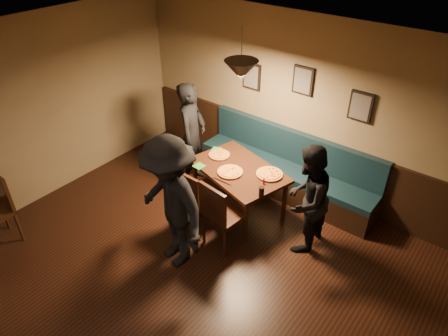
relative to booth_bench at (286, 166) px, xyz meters
name	(u,v)px	position (x,y,z in m)	size (l,w,h in m)	color
floor	(137,324)	(0.00, -3.20, -0.50)	(7.00, 7.00, 0.00)	black
ceiling	(93,98)	(0.00, -3.20, 2.30)	(7.00, 7.00, 0.00)	silver
wall_back	(301,108)	(0.00, 0.30, 0.90)	(6.00, 6.00, 0.00)	#8C704F
wainscot	(294,159)	(0.00, 0.27, 0.00)	(5.88, 0.06, 1.00)	black
booth_bench	(286,166)	(0.00, 0.00, 0.00)	(3.00, 0.60, 1.00)	#0F232D
picture_left	(252,76)	(-0.90, 0.27, 1.20)	(0.32, 0.04, 0.42)	black
picture_center	(303,80)	(0.00, 0.27, 1.35)	(0.32, 0.04, 0.42)	black
picture_right	(361,107)	(0.90, 0.27, 1.20)	(0.32, 0.04, 0.42)	black
pendant_lamp	(241,70)	(-0.32, -0.82, 1.75)	(0.44, 0.44, 0.25)	black
dining_table	(238,189)	(-0.32, -0.82, -0.12)	(1.40, 0.90, 0.75)	black
chair_near_left	(198,198)	(-0.55, -1.49, 0.01)	(0.45, 0.45, 1.02)	black
chair_near_right	(224,213)	(-0.03, -1.54, 0.03)	(0.47, 0.47, 1.06)	black
diner_left	(192,135)	(-1.38, -0.66, 0.38)	(0.64, 0.42, 1.76)	black
diner_right	(306,199)	(0.82, -0.89, 0.29)	(0.76, 0.59, 1.57)	black
diner_front	(171,204)	(-0.37, -2.17, 0.43)	(1.20, 0.69, 1.85)	black
pizza_a	(219,155)	(-0.77, -0.72, 0.27)	(0.33, 0.33, 0.04)	orange
pizza_b	(230,172)	(-0.36, -0.99, 0.27)	(0.37, 0.37, 0.04)	#C56225
pizza_c	(269,174)	(0.12, -0.69, 0.27)	(0.38, 0.38, 0.04)	gold
soda_glass	(261,192)	(0.30, -1.17, 0.33)	(0.07, 0.07, 0.16)	black
tabasco_bottle	(264,181)	(0.17, -0.92, 0.31)	(0.03, 0.03, 0.11)	#AA0D05
napkin_a	(217,150)	(-0.91, -0.61, 0.25)	(0.15, 0.15, 0.01)	#217C26
napkin_b	(199,166)	(-0.83, -1.13, 0.25)	(0.15, 0.15, 0.01)	#1E7221
cutlery_set	(222,181)	(-0.32, -1.23, 0.25)	(0.02, 0.18, 0.00)	silver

